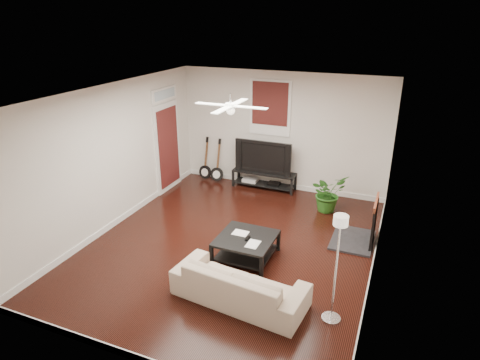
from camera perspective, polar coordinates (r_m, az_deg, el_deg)
name	(u,v)px	position (r m, az deg, el deg)	size (l,w,h in m)	color
room	(231,175)	(7.17, -1.21, 0.75)	(5.01, 6.01, 2.81)	black
brick_accent	(386,175)	(7.59, 19.48, 0.65)	(0.02, 2.20, 2.80)	#B35C39
fireplace	(363,220)	(7.97, 16.57, -5.36)	(0.80, 1.10, 0.92)	black
window_back	(270,108)	(9.79, 4.15, 9.85)	(1.00, 0.06, 1.30)	#3A130F
door_left	(167,139)	(9.92, -9.96, 5.56)	(0.08, 1.00, 2.50)	white
tv_stand	(264,180)	(10.14, 3.32, 0.04)	(1.54, 0.41, 0.43)	black
tv	(265,156)	(9.94, 3.43, 3.35)	(1.38, 0.18, 0.79)	black
coffee_table	(246,247)	(7.32, 0.83, -9.24)	(0.96, 0.96, 0.40)	black
sofa	(239,284)	(6.30, -0.08, -14.06)	(2.00, 0.78, 0.58)	#C4AD93
floor_lamp	(336,270)	(5.79, 13.04, -11.95)	(0.27, 0.27, 1.64)	silver
potted_plant	(328,193)	(9.10, 12.00, -1.73)	(0.75, 0.65, 0.83)	#265F1B
guitar_left	(205,159)	(10.58, -4.88, 2.90)	(0.34, 0.24, 1.11)	black
guitar_right	(217,161)	(10.41, -3.23, 2.61)	(0.34, 0.24, 1.11)	black
ceiling_fan	(231,106)	(6.83, -1.29, 10.17)	(1.24, 1.24, 0.32)	white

